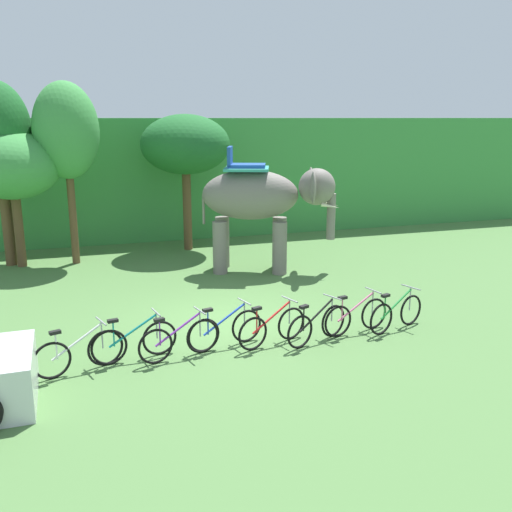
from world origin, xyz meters
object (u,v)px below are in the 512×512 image
Objects in this scene: bike_blue at (225,329)px; bike_red at (272,327)px; bike_green at (396,313)px; bike_purple at (179,340)px; tree_center_right at (185,145)px; bike_black at (317,325)px; tree_far_right at (66,132)px; tree_center at (12,166)px; bike_pink at (356,316)px; bike_teal at (135,341)px; elephant at (261,200)px; bike_white at (79,353)px.

bike_blue and bike_red have the same top height.
bike_red is 2.91m from bike_green.
bike_purple is at bearing -165.04° from bike_blue.
bike_black is (0.92, -9.35, -3.30)m from tree_center_right.
tree_center_right is at bearing 77.99° from bike_purple.
tree_far_right reaches higher than bike_red.
tree_center_right is 2.90× the size of bike_green.
tree_center is 2.53× the size of bike_blue.
bike_red is at bearing 170.24° from bike_black.
bike_black is (0.94, -0.16, 0.00)m from bike_red.
tree_center is at bearing 131.68° from bike_pink.
bike_teal and bike_red have the same top height.
bike_blue is 3.87m from bike_green.
tree_far_right is 10.81m from bike_pink.
elephant is 6.12m from bike_green.
bike_white is at bearing -112.45° from tree_center_right.
tree_center_right is 9.89m from bike_pink.
tree_far_right is 1.35× the size of elephant.
bike_pink is (1.96, -9.12, -3.30)m from tree_center_right.
tree_center_right is 10.06m from bike_teal.
tree_center is 7.70m from elephant.
tree_center_right is at bearing 72.77° from bike_teal.
tree_center is 9.65m from bike_purple.
bike_white is 1.07m from bike_teal.
bike_black is at bearing -1.46° from bike_purple.
tree_center is 5.58m from tree_center_right.
bike_white is (-3.85, -9.32, -3.30)m from tree_center_right.
bike_white is at bearing -178.47° from bike_purple.
bike_green is (5.71, -0.14, 0.00)m from bike_teal.
tree_center_right is 10.21m from bike_green.
bike_blue is at bearing 177.78° from bike_pink.
tree_far_right is at bearing 109.49° from bike_blue.
bike_white is at bearing -173.70° from bike_blue.
bike_red is at bearing 2.55° from bike_purple.
bike_blue is (2.88, 0.32, 0.00)m from bike_white.
elephant is at bearing 64.81° from bike_blue.
tree_center is at bearing 107.89° from bike_teal.
tree_center_right reaches higher than elephant.
tree_far_right is 3.57× the size of bike_black.
bike_pink is (5.81, 0.20, 0.00)m from bike_white.
bike_white and bike_purple have the same top height.
tree_far_right is 10.47m from bike_black.
bike_white is at bearing 179.72° from bike_black.
tree_center is 2.51× the size of bike_pink.
bike_white is 4.77m from bike_black.
bike_teal is (1.04, 0.24, 0.00)m from bike_white.
tree_center is 10.46m from bike_red.
tree_center_right is at bearing 12.27° from tree_far_right.
tree_center_right is at bearing 83.84° from bike_blue.
elephant is 7.33m from bike_teal.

